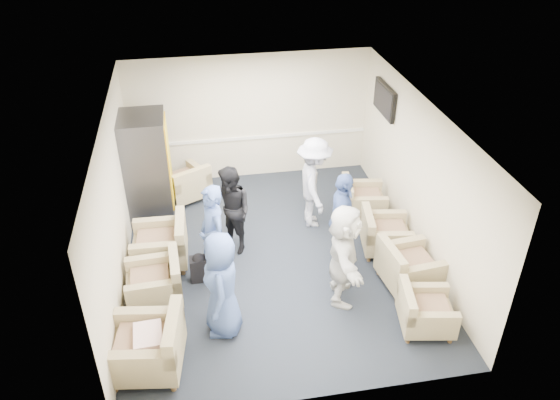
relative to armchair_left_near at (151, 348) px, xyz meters
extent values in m
plane|color=black|center=(2.02, 2.13, -0.38)|extent=(6.00, 6.00, 0.00)
plane|color=white|center=(2.02, 2.13, 2.32)|extent=(6.00, 6.00, 0.00)
cube|color=beige|center=(2.02, 5.13, 0.97)|extent=(5.00, 0.02, 2.70)
cube|color=beige|center=(2.02, -0.87, 0.97)|extent=(5.00, 0.02, 2.70)
cube|color=beige|center=(-0.48, 2.13, 0.97)|extent=(0.02, 6.00, 2.70)
cube|color=beige|center=(4.52, 2.13, 0.97)|extent=(0.02, 6.00, 2.70)
cube|color=white|center=(2.02, 5.11, 0.52)|extent=(4.98, 0.04, 0.06)
cube|color=black|center=(4.46, 3.93, 1.67)|extent=(0.07, 1.00, 0.58)
cube|color=black|center=(4.42, 3.93, 1.67)|extent=(0.01, 0.92, 0.50)
cube|color=#4A4B52|center=(4.50, 3.93, 1.52)|extent=(0.04, 0.10, 0.25)
cube|color=tan|center=(-0.07, 0.01, -0.09)|extent=(1.07, 1.07, 0.31)
cube|color=#836148|center=(-0.07, 0.01, 0.12)|extent=(0.73, 0.70, 0.11)
cube|color=tan|center=(0.32, -0.05, 0.29)|extent=(0.29, 0.96, 0.44)
cube|color=tan|center=(0.01, 1.37, -0.12)|extent=(0.88, 0.88, 0.27)
cube|color=#836148|center=(0.01, 1.37, 0.06)|extent=(0.61, 0.57, 0.10)
cube|color=tan|center=(0.35, 1.39, 0.21)|extent=(0.18, 0.84, 0.39)
cube|color=tan|center=(0.09, 2.32, -0.10)|extent=(0.93, 0.93, 0.30)
cube|color=#836148|center=(0.09, 2.32, 0.10)|extent=(0.64, 0.60, 0.11)
cube|color=tan|center=(0.46, 2.31, 0.26)|extent=(0.18, 0.90, 0.42)
cube|color=tan|center=(3.94, 0.08, -0.15)|extent=(0.87, 0.87, 0.25)
cube|color=#836148|center=(3.94, 0.08, 0.02)|extent=(0.60, 0.57, 0.09)
cube|color=tan|center=(3.63, 0.13, 0.15)|extent=(0.25, 0.76, 0.35)
cube|color=tan|center=(4.05, 1.06, -0.12)|extent=(0.93, 0.93, 0.28)
cube|color=#836148|center=(4.05, 1.06, 0.07)|extent=(0.64, 0.61, 0.10)
cube|color=tan|center=(3.70, 1.02, 0.22)|extent=(0.23, 0.86, 0.40)
cube|color=tan|center=(3.99, 2.01, -0.13)|extent=(0.92, 0.92, 0.27)
cube|color=#836148|center=(3.99, 2.01, 0.05)|extent=(0.63, 0.60, 0.09)
cube|color=tan|center=(3.66, 2.06, 0.19)|extent=(0.26, 0.82, 0.38)
cube|color=tan|center=(3.95, 3.16, -0.13)|extent=(0.90, 0.90, 0.26)
cube|color=#836148|center=(3.95, 3.16, 0.04)|extent=(0.62, 0.59, 0.09)
cube|color=tan|center=(3.62, 3.21, 0.18)|extent=(0.25, 0.80, 0.37)
cube|color=tan|center=(0.56, 4.40, -0.12)|extent=(1.12, 1.12, 0.27)
cube|color=#836148|center=(0.56, 4.40, 0.06)|extent=(0.74, 0.76, 0.10)
cube|color=tan|center=(0.72, 4.09, 0.21)|extent=(0.80, 0.51, 0.39)
cube|color=#4A4B52|center=(-0.08, 3.87, 0.66)|extent=(0.82, 0.98, 2.07)
cube|color=orange|center=(0.33, 3.87, 0.76)|extent=(0.02, 0.83, 1.66)
cube|color=black|center=(0.34, 3.87, -0.10)|extent=(0.02, 0.49, 0.13)
cube|color=black|center=(0.72, 1.75, -0.16)|extent=(0.30, 0.22, 0.43)
sphere|color=black|center=(0.72, 1.75, 0.04)|extent=(0.22, 0.22, 0.22)
cube|color=white|center=(-0.02, 0.01, 0.19)|extent=(0.39, 0.51, 0.14)
imported|color=#40599A|center=(1.02, 0.57, 0.46)|extent=(0.62, 0.87, 1.68)
imported|color=#40599A|center=(0.97, 1.68, 0.51)|extent=(0.62, 0.75, 1.78)
imported|color=black|center=(1.34, 2.49, 0.43)|extent=(0.95, 0.99, 1.62)
imported|color=silver|center=(2.92, 3.05, 0.50)|extent=(0.73, 1.18, 1.76)
imported|color=#40599A|center=(3.09, 1.79, 0.49)|extent=(0.70, 1.10, 1.73)
imported|color=silver|center=(2.89, 0.94, 0.47)|extent=(0.84, 1.64, 1.69)
camera|label=1|loc=(0.81, -5.35, 5.53)|focal=35.00mm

